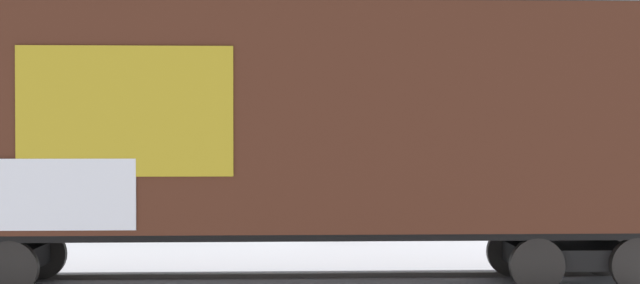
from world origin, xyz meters
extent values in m
cube|color=#4C4742|center=(0.52, 0.72, 0.04)|extent=(59.92, 3.29, 0.08)
cube|color=#472316|center=(0.56, 0.00, 2.91)|extent=(15.18, 3.63, 3.65)
cube|color=#2D2823|center=(0.56, 0.00, 4.86)|extent=(14.30, 1.16, 0.24)
cube|color=#B2931E|center=(-1.67, -1.55, 3.00)|extent=(3.31, 0.21, 2.01)
cube|color=silver|center=(-2.88, -1.62, 1.72)|extent=(2.75, 0.18, 1.10)
cube|color=black|center=(0.56, 0.00, 0.98)|extent=(14.81, 2.34, 0.20)
cylinder|color=black|center=(-3.73, -0.95, 0.46)|extent=(0.93, 0.17, 0.92)
cylinder|color=black|center=(-3.81, 0.49, 0.46)|extent=(0.93, 0.17, 0.92)
cube|color=black|center=(5.73, 0.28, 0.51)|extent=(2.16, 1.39, 0.36)
cylinder|color=black|center=(4.92, -0.49, 0.46)|extent=(0.93, 0.17, 0.92)
cylinder|color=black|center=(4.84, 0.95, 0.46)|extent=(0.93, 0.17, 0.92)
cylinder|color=black|center=(6.62, -0.40, 0.46)|extent=(0.93, 0.17, 0.92)
cylinder|color=black|center=(6.54, 1.04, 0.46)|extent=(0.93, 0.17, 0.92)
cylinder|color=silver|center=(-2.38, 10.30, 4.46)|extent=(0.12, 0.12, 8.92)
cube|color=gray|center=(0.00, 72.68, 4.51)|extent=(133.90, 41.89, 9.01)
cube|color=#9E9384|center=(24.90, 60.11, 10.32)|extent=(5.13, 5.31, 2.61)
cube|color=#8C725B|center=(-29.79, 60.11, 10.40)|extent=(7.46, 5.08, 2.77)
cone|color=#193D23|center=(-24.25, 56.25, 10.97)|extent=(1.96, 1.96, 3.91)
cone|color=#193D23|center=(3.78, 64.41, 11.18)|extent=(2.17, 2.17, 4.34)
cone|color=#193D23|center=(25.54, 64.74, 11.04)|extent=(2.03, 2.03, 4.05)
cone|color=#193D23|center=(-28.72, 61.82, 10.59)|extent=(1.57, 1.57, 3.14)
cone|color=#193D23|center=(-15.76, 57.78, 10.87)|extent=(1.85, 1.85, 3.70)
cube|color=#1E5933|center=(-3.38, 6.75, 0.64)|extent=(4.89, 2.15, 0.63)
cube|color=#2D333D|center=(-3.56, 6.74, 1.31)|extent=(2.65, 1.83, 0.72)
cylinder|color=black|center=(-1.80, 7.73, 0.32)|extent=(0.65, 0.26, 0.64)
cylinder|color=black|center=(-1.70, 5.96, 0.32)|extent=(0.65, 0.26, 0.64)
cylinder|color=black|center=(-5.06, 7.54, 0.32)|extent=(0.65, 0.26, 0.64)
cylinder|color=black|center=(-4.95, 5.77, 0.32)|extent=(0.65, 0.26, 0.64)
cube|color=silver|center=(3.06, 6.55, 0.71)|extent=(4.74, 2.52, 0.77)
cube|color=#2D333D|center=(2.89, 6.53, 1.42)|extent=(2.17, 1.95, 0.66)
cylinder|color=black|center=(4.44, 7.66, 0.32)|extent=(0.67, 0.31, 0.64)
cylinder|color=black|center=(4.71, 5.91, 0.32)|extent=(0.67, 0.31, 0.64)
cylinder|color=black|center=(1.41, 7.19, 0.32)|extent=(0.67, 0.31, 0.64)
cylinder|color=black|center=(1.67, 5.45, 0.32)|extent=(0.67, 0.31, 0.64)
camera|label=1|loc=(1.55, -12.65, 2.66)|focal=40.92mm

